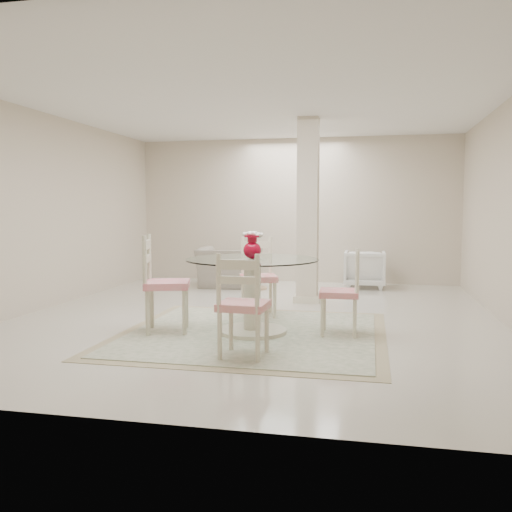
% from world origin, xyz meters
% --- Properties ---
extents(ground, '(7.00, 7.00, 0.00)m').
position_xyz_m(ground, '(0.00, 0.00, 0.00)').
color(ground, beige).
rests_on(ground, ground).
extents(room_shell, '(6.02, 7.02, 2.71)m').
position_xyz_m(room_shell, '(0.00, 0.00, 1.86)').
color(room_shell, beige).
rests_on(room_shell, ground).
extents(column, '(0.30, 0.30, 2.70)m').
position_xyz_m(column, '(0.50, 1.30, 1.35)').
color(column, beige).
rests_on(column, ground).
extents(area_rug, '(2.90, 2.90, 0.02)m').
position_xyz_m(area_rug, '(0.14, -0.91, 0.01)').
color(area_rug, tan).
rests_on(area_rug, ground).
extents(dining_table, '(1.45, 1.45, 0.84)m').
position_xyz_m(dining_table, '(0.14, -0.91, 0.43)').
color(dining_table, beige).
rests_on(dining_table, ground).
extents(red_vase, '(0.23, 0.20, 0.30)m').
position_xyz_m(red_vase, '(0.15, -0.91, 0.98)').
color(red_vase, '#A8051E').
rests_on(red_vase, dining_table).
extents(dining_chair_east, '(0.43, 0.43, 1.04)m').
position_xyz_m(dining_chair_east, '(1.15, -0.79, 0.55)').
color(dining_chair_east, '#ECE4C2').
rests_on(dining_chair_east, ground).
extents(dining_chair_north, '(0.57, 0.57, 1.12)m').
position_xyz_m(dining_chair_north, '(-0.00, 0.10, 0.59)').
color(dining_chair_north, '#F7ECCB').
rests_on(dining_chair_north, ground).
extents(dining_chair_west, '(0.60, 0.60, 1.21)m').
position_xyz_m(dining_chair_west, '(-0.87, -1.06, 0.64)').
color(dining_chair_west, beige).
rests_on(dining_chair_west, ground).
extents(dining_chair_south, '(0.45, 0.45, 1.09)m').
position_xyz_m(dining_chair_south, '(0.27, -1.93, 0.57)').
color(dining_chair_south, beige).
rests_on(dining_chair_south, ground).
extents(recliner_taupe, '(1.12, 0.99, 0.69)m').
position_xyz_m(recliner_taupe, '(-1.03, 2.56, 0.35)').
color(recliner_taupe, '#A09584').
rests_on(recliner_taupe, ground).
extents(armchair_white, '(0.70, 0.72, 0.65)m').
position_xyz_m(armchair_white, '(1.32, 2.96, 0.33)').
color(armchair_white, white).
rests_on(armchair_white, ground).
extents(side_table, '(0.48, 0.48, 0.50)m').
position_xyz_m(side_table, '(-0.55, 2.38, 0.23)').
color(side_table, '#D3AE82').
rests_on(side_table, ground).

